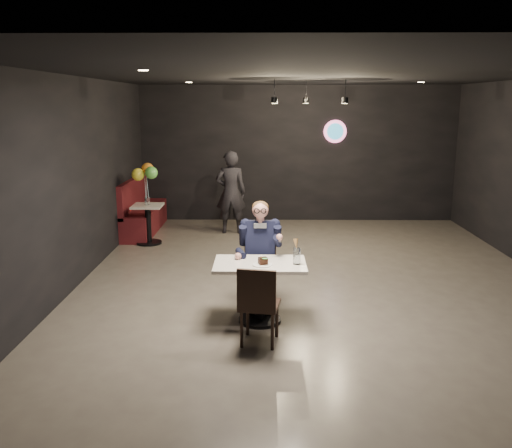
{
  "coord_description": "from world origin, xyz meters",
  "views": [
    {
      "loc": [
        -0.79,
        -7.6,
        2.63
      ],
      "look_at": [
        -0.87,
        -0.78,
        1.09
      ],
      "focal_mm": 38.0,
      "sensor_mm": 36.0,
      "label": 1
    }
  ],
  "objects_px": {
    "sundae_glass": "(297,256)",
    "balloon_vase": "(147,201)",
    "chair_far": "(260,272)",
    "passerby": "(231,192)",
    "chair_near": "(260,303)",
    "booth_bench": "(143,205)",
    "seated_man": "(260,253)",
    "side_table": "(148,226)",
    "main_table": "(260,292)"
  },
  "relations": [
    {
      "from": "sundae_glass",
      "to": "booth_bench",
      "type": "relative_size",
      "value": 0.09
    },
    {
      "from": "chair_far",
      "to": "sundae_glass",
      "type": "bearing_deg",
      "value": -53.92
    },
    {
      "from": "chair_far",
      "to": "seated_man",
      "type": "height_order",
      "value": "seated_man"
    },
    {
      "from": "main_table",
      "to": "sundae_glass",
      "type": "height_order",
      "value": "sundae_glass"
    },
    {
      "from": "booth_bench",
      "to": "side_table",
      "type": "bearing_deg",
      "value": -73.3
    },
    {
      "from": "chair_near",
      "to": "sundae_glass",
      "type": "bearing_deg",
      "value": 60.63
    },
    {
      "from": "booth_bench",
      "to": "passerby",
      "type": "distance_m",
      "value": 1.84
    },
    {
      "from": "main_table",
      "to": "side_table",
      "type": "relative_size",
      "value": 1.6
    },
    {
      "from": "main_table",
      "to": "balloon_vase",
      "type": "height_order",
      "value": "balloon_vase"
    },
    {
      "from": "seated_man",
      "to": "booth_bench",
      "type": "xyz_separation_m",
      "value": [
        -2.43,
        4.16,
        -0.17
      ]
    },
    {
      "from": "balloon_vase",
      "to": "seated_man",
      "type": "bearing_deg",
      "value": -56.05
    },
    {
      "from": "sundae_glass",
      "to": "balloon_vase",
      "type": "xyz_separation_m",
      "value": [
        -2.57,
        3.76,
        -0.02
      ]
    },
    {
      "from": "main_table",
      "to": "passerby",
      "type": "distance_m",
      "value": 4.67
    },
    {
      "from": "sundae_glass",
      "to": "booth_bench",
      "type": "bearing_deg",
      "value": 121.04
    },
    {
      "from": "chair_far",
      "to": "chair_near",
      "type": "relative_size",
      "value": 1.0
    },
    {
      "from": "seated_man",
      "to": "passerby",
      "type": "height_order",
      "value": "passerby"
    },
    {
      "from": "main_table",
      "to": "balloon_vase",
      "type": "distance_m",
      "value": 4.3
    },
    {
      "from": "main_table",
      "to": "chair_far",
      "type": "bearing_deg",
      "value": 90.0
    },
    {
      "from": "chair_near",
      "to": "booth_bench",
      "type": "relative_size",
      "value": 0.42
    },
    {
      "from": "passerby",
      "to": "booth_bench",
      "type": "bearing_deg",
      "value": -3.41
    },
    {
      "from": "booth_bench",
      "to": "balloon_vase",
      "type": "relative_size",
      "value": 15.07
    },
    {
      "from": "booth_bench",
      "to": "balloon_vase",
      "type": "height_order",
      "value": "booth_bench"
    },
    {
      "from": "chair_near",
      "to": "booth_bench",
      "type": "height_order",
      "value": "booth_bench"
    },
    {
      "from": "side_table",
      "to": "passerby",
      "type": "height_order",
      "value": "passerby"
    },
    {
      "from": "chair_far",
      "to": "passerby",
      "type": "relative_size",
      "value": 0.55
    },
    {
      "from": "main_table",
      "to": "chair_near",
      "type": "distance_m",
      "value": 0.6
    },
    {
      "from": "passerby",
      "to": "side_table",
      "type": "bearing_deg",
      "value": 30.48
    },
    {
      "from": "seated_man",
      "to": "booth_bench",
      "type": "height_order",
      "value": "seated_man"
    },
    {
      "from": "seated_man",
      "to": "chair_far",
      "type": "bearing_deg",
      "value": 0.0
    },
    {
      "from": "sundae_glass",
      "to": "seated_man",
      "type": "bearing_deg",
      "value": 126.08
    },
    {
      "from": "main_table",
      "to": "chair_far",
      "type": "distance_m",
      "value": 0.56
    },
    {
      "from": "booth_bench",
      "to": "chair_near",
      "type": "bearing_deg",
      "value": -65.39
    },
    {
      "from": "booth_bench",
      "to": "balloon_vase",
      "type": "xyz_separation_m",
      "value": [
        0.3,
        -1.0,
        0.27
      ]
    },
    {
      "from": "booth_bench",
      "to": "passerby",
      "type": "xyz_separation_m",
      "value": [
        1.82,
        -0.11,
        0.29
      ]
    },
    {
      "from": "chair_near",
      "to": "chair_far",
      "type": "bearing_deg",
      "value": 99.58
    },
    {
      "from": "booth_bench",
      "to": "side_table",
      "type": "xyz_separation_m",
      "value": [
        0.3,
        -1.0,
        -0.21
      ]
    },
    {
      "from": "seated_man",
      "to": "side_table",
      "type": "height_order",
      "value": "seated_man"
    },
    {
      "from": "chair_far",
      "to": "chair_near",
      "type": "bearing_deg",
      "value": -90.0
    },
    {
      "from": "sundae_glass",
      "to": "chair_near",
      "type": "bearing_deg",
      "value": -128.95
    },
    {
      "from": "main_table",
      "to": "chair_near",
      "type": "bearing_deg",
      "value": -90.0
    },
    {
      "from": "sundae_glass",
      "to": "passerby",
      "type": "xyz_separation_m",
      "value": [
        -1.05,
        4.66,
        -0.01
      ]
    },
    {
      "from": "main_table",
      "to": "booth_bench",
      "type": "distance_m",
      "value": 5.31
    },
    {
      "from": "booth_bench",
      "to": "chair_far",
      "type": "bearing_deg",
      "value": -59.73
    },
    {
      "from": "booth_bench",
      "to": "main_table",
      "type": "bearing_deg",
      "value": -62.73
    },
    {
      "from": "main_table",
      "to": "chair_far",
      "type": "height_order",
      "value": "chair_far"
    },
    {
      "from": "chair_near",
      "to": "booth_bench",
      "type": "xyz_separation_m",
      "value": [
        -2.43,
        5.3,
        0.09
      ]
    },
    {
      "from": "main_table",
      "to": "sundae_glass",
      "type": "bearing_deg",
      "value": -6.55
    },
    {
      "from": "sundae_glass",
      "to": "passerby",
      "type": "relative_size",
      "value": 0.12
    },
    {
      "from": "side_table",
      "to": "main_table",
      "type": "bearing_deg",
      "value": -60.16
    },
    {
      "from": "chair_far",
      "to": "passerby",
      "type": "xyz_separation_m",
      "value": [
        -0.61,
        4.06,
        0.38
      ]
    }
  ]
}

